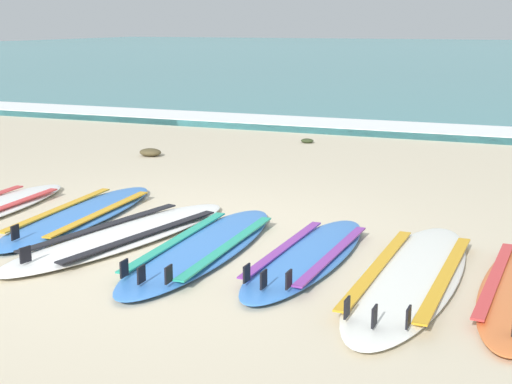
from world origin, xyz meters
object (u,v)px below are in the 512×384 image
surfboard_4 (308,256)px  surfboard_2 (123,235)px  surfboard_1 (80,215)px  surfboard_5 (411,276)px  surfboard_3 (203,247)px

surfboard_4 → surfboard_2: bearing=-178.4°
surfboard_1 → surfboard_5: same height
surfboard_3 → surfboard_2: bearing=175.4°
surfboard_1 → surfboard_4: 2.19m
surfboard_1 → surfboard_2: bearing=-30.1°
surfboard_3 → surfboard_4: 0.78m
surfboard_1 → surfboard_4: bearing=-9.2°
surfboard_3 → surfboard_5: (1.53, -0.06, -0.00)m
surfboard_3 → surfboard_5: same height
surfboard_2 → surfboard_4: size_ratio=1.18×
surfboard_4 → surfboard_1: bearing=170.8°
surfboard_2 → surfboard_4: (1.49, 0.04, 0.00)m
surfboard_1 → surfboard_4: (2.16, -0.35, 0.00)m
surfboard_1 → surfboard_4: size_ratio=1.11×
surfboard_1 → surfboard_2: size_ratio=0.94×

